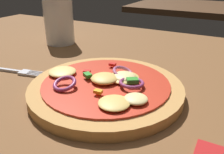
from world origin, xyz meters
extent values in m
cube|color=brown|center=(0.00, 0.00, 0.02)|extent=(1.37, 0.86, 0.03)
cylinder|color=tan|center=(0.02, -0.02, 0.04)|extent=(0.24, 0.24, 0.02)
cylinder|color=red|center=(0.02, -0.02, 0.05)|extent=(0.20, 0.20, 0.00)
ellipsoid|color=#E5BC60|center=(0.02, -0.02, 0.05)|extent=(0.04, 0.04, 0.01)
ellipsoid|color=#E5BC60|center=(0.06, -0.08, 0.05)|extent=(0.04, 0.04, 0.01)
ellipsoid|color=#EFCC72|center=(-0.06, -0.03, 0.05)|extent=(0.05, 0.05, 0.01)
ellipsoid|color=#E5BC60|center=(0.02, -0.02, 0.06)|extent=(0.04, 0.04, 0.01)
ellipsoid|color=#E5BC60|center=(0.04, 0.00, 0.05)|extent=(0.05, 0.05, 0.01)
ellipsoid|color=#F4DB8E|center=(0.04, 0.00, 0.06)|extent=(0.04, 0.04, 0.01)
ellipsoid|color=#F4DB8E|center=(0.08, -0.05, 0.05)|extent=(0.03, 0.03, 0.01)
torus|color=#B25984|center=(0.03, 0.01, 0.06)|extent=(0.04, 0.04, 0.02)
torus|color=#93386B|center=(-0.02, -0.07, 0.06)|extent=(0.04, 0.04, 0.02)
torus|color=#93386B|center=(0.06, -0.02, 0.06)|extent=(0.04, 0.04, 0.01)
cube|color=#2D8C28|center=(-0.01, -0.03, 0.06)|extent=(0.02, 0.02, 0.01)
cube|color=red|center=(0.00, 0.04, 0.06)|extent=(0.01, 0.01, 0.00)
cube|color=#2D8C28|center=(0.06, -0.01, 0.06)|extent=(0.02, 0.02, 0.01)
cube|color=red|center=(0.05, 0.00, 0.06)|extent=(0.01, 0.01, 0.00)
cube|color=red|center=(-0.02, -0.01, 0.06)|extent=(0.01, 0.01, 0.00)
cube|color=orange|center=(0.03, -0.06, 0.06)|extent=(0.01, 0.01, 0.00)
cube|color=silver|center=(-0.15, -0.03, 0.03)|extent=(0.02, 0.02, 0.01)
cube|color=silver|center=(-0.13, -0.03, 0.03)|extent=(0.03, 0.01, 0.00)
cube|color=silver|center=(-0.13, -0.03, 0.03)|extent=(0.03, 0.01, 0.00)
cube|color=silver|center=(-0.13, -0.02, 0.03)|extent=(0.03, 0.01, 0.00)
cube|color=silver|center=(-0.13, -0.02, 0.03)|extent=(0.03, 0.01, 0.00)
cylinder|color=silver|center=(-0.23, 0.16, 0.09)|extent=(0.07, 0.07, 0.12)
cylinder|color=#C67214|center=(-0.23, 0.16, 0.07)|extent=(0.07, 0.07, 0.08)
cube|color=#4C301C|center=(-0.01, 1.12, 0.02)|extent=(0.75, 0.51, 0.03)
camera|label=1|loc=(0.18, -0.31, 0.21)|focal=37.35mm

